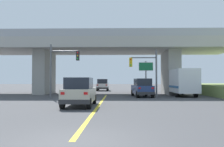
{
  "coord_description": "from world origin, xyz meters",
  "views": [
    {
      "loc": [
        1.37,
        -7.19,
        1.85
      ],
      "look_at": [
        0.92,
        12.5,
        2.39
      ],
      "focal_mm": 38.55,
      "sensor_mm": 36.0,
      "label": 1
    }
  ],
  "objects_px": {
    "suv_crossing": "(142,88)",
    "sedan_oncoming": "(103,85)",
    "traffic_signal_nearside": "(147,68)",
    "highway_sign": "(146,70)",
    "traffic_signal_farside": "(61,64)",
    "box_truck": "(181,82)",
    "suv_lead": "(80,92)"
  },
  "relations": [
    {
      "from": "box_truck",
      "to": "suv_lead",
      "type": "bearing_deg",
      "value": -131.9
    },
    {
      "from": "traffic_signal_nearside",
      "to": "box_truck",
      "type": "bearing_deg",
      "value": 35.13
    },
    {
      "from": "suv_lead",
      "to": "box_truck",
      "type": "height_order",
      "value": "box_truck"
    },
    {
      "from": "suv_lead",
      "to": "highway_sign",
      "type": "distance_m",
      "value": 13.63
    },
    {
      "from": "traffic_signal_nearside",
      "to": "suv_lead",
      "type": "bearing_deg",
      "value": -124.95
    },
    {
      "from": "suv_lead",
      "to": "suv_crossing",
      "type": "xyz_separation_m",
      "value": [
        5.4,
        9.81,
        -0.0
      ]
    },
    {
      "from": "box_truck",
      "to": "traffic_signal_farside",
      "type": "xyz_separation_m",
      "value": [
        -13.19,
        -3.93,
        1.86
      ]
    },
    {
      "from": "highway_sign",
      "to": "traffic_signal_farside",
      "type": "bearing_deg",
      "value": -152.79
    },
    {
      "from": "suv_crossing",
      "to": "traffic_signal_nearside",
      "type": "bearing_deg",
      "value": -85.07
    },
    {
      "from": "suv_lead",
      "to": "suv_crossing",
      "type": "relative_size",
      "value": 1.0
    },
    {
      "from": "traffic_signal_nearside",
      "to": "traffic_signal_farside",
      "type": "distance_m",
      "value": 8.86
    },
    {
      "from": "suv_crossing",
      "to": "highway_sign",
      "type": "relative_size",
      "value": 1.12
    },
    {
      "from": "sedan_oncoming",
      "to": "traffic_signal_nearside",
      "type": "height_order",
      "value": "traffic_signal_nearside"
    },
    {
      "from": "traffic_signal_nearside",
      "to": "traffic_signal_farside",
      "type": "bearing_deg",
      "value": -174.47
    },
    {
      "from": "traffic_signal_farside",
      "to": "traffic_signal_nearside",
      "type": "bearing_deg",
      "value": 5.53
    },
    {
      "from": "sedan_oncoming",
      "to": "traffic_signal_farside",
      "type": "height_order",
      "value": "traffic_signal_farside"
    },
    {
      "from": "traffic_signal_farside",
      "to": "box_truck",
      "type": "bearing_deg",
      "value": 16.61
    },
    {
      "from": "suv_lead",
      "to": "traffic_signal_nearside",
      "type": "relative_size",
      "value": 0.93
    },
    {
      "from": "box_truck",
      "to": "sedan_oncoming",
      "type": "relative_size",
      "value": 1.69
    },
    {
      "from": "sedan_oncoming",
      "to": "traffic_signal_farside",
      "type": "distance_m",
      "value": 17.99
    },
    {
      "from": "box_truck",
      "to": "traffic_signal_farside",
      "type": "relative_size",
      "value": 1.35
    },
    {
      "from": "box_truck",
      "to": "sedan_oncoming",
      "type": "xyz_separation_m",
      "value": [
        -9.98,
        13.6,
        -0.61
      ]
    },
    {
      "from": "traffic_signal_nearside",
      "to": "highway_sign",
      "type": "height_order",
      "value": "traffic_signal_nearside"
    },
    {
      "from": "traffic_signal_nearside",
      "to": "traffic_signal_farside",
      "type": "relative_size",
      "value": 0.91
    },
    {
      "from": "suv_crossing",
      "to": "sedan_oncoming",
      "type": "height_order",
      "value": "same"
    },
    {
      "from": "suv_crossing",
      "to": "traffic_signal_farside",
      "type": "distance_m",
      "value": 9.22
    },
    {
      "from": "suv_lead",
      "to": "box_truck",
      "type": "bearing_deg",
      "value": 48.1
    },
    {
      "from": "box_truck",
      "to": "sedan_oncoming",
      "type": "height_order",
      "value": "box_truck"
    },
    {
      "from": "sedan_oncoming",
      "to": "box_truck",
      "type": "bearing_deg",
      "value": -53.71
    },
    {
      "from": "suv_lead",
      "to": "sedan_oncoming",
      "type": "xyz_separation_m",
      "value": [
        0.09,
        24.83,
        -0.0
      ]
    },
    {
      "from": "suv_crossing",
      "to": "highway_sign",
      "type": "height_order",
      "value": "highway_sign"
    },
    {
      "from": "traffic_signal_farside",
      "to": "highway_sign",
      "type": "xyz_separation_m",
      "value": [
        9.2,
        4.73,
        -0.41
      ]
    }
  ]
}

